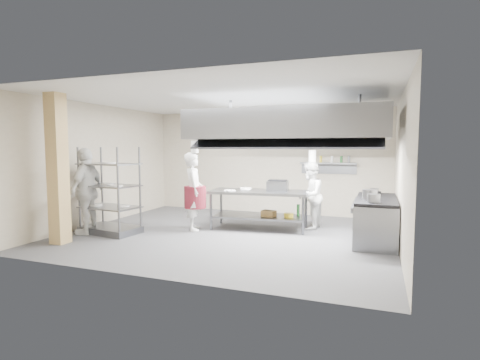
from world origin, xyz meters
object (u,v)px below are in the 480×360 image
(cooking_range, at_px, (376,221))
(griddle, at_px, (278,186))
(island, at_px, (259,210))
(chef_line, at_px, (310,195))
(pass_rack, at_px, (110,190))
(stockpot, at_px, (370,194))
(chef_head, at_px, (194,192))
(chef_plating, at_px, (87,191))

(cooking_range, relative_size, griddle, 4.19)
(island, relative_size, chef_line, 1.44)
(pass_rack, distance_m, stockpot, 5.60)
(island, relative_size, cooking_range, 1.15)
(chef_head, bearing_deg, pass_rack, 91.15)
(pass_rack, distance_m, cooking_range, 5.81)
(chef_line, distance_m, chef_plating, 5.10)
(cooking_range, xyz_separation_m, chef_line, (-1.48, 0.69, 0.38))
(island, distance_m, stockpot, 2.62)
(cooking_range, bearing_deg, chef_head, -174.67)
(griddle, bearing_deg, cooking_range, -16.97)
(cooking_range, height_order, griddle, griddle)
(cooking_range, height_order, chef_head, chef_head)
(island, bearing_deg, cooking_range, -12.26)
(pass_rack, bearing_deg, griddle, 34.12)
(stockpot, bearing_deg, island, 166.63)
(pass_rack, bearing_deg, cooking_range, 20.22)
(cooking_range, distance_m, chef_head, 4.05)
(island, relative_size, pass_rack, 1.19)
(chef_head, xyz_separation_m, chef_line, (2.53, 1.06, -0.11))
(chef_line, distance_m, griddle, 0.80)
(island, distance_m, griddle, 0.72)
(chef_plating, bearing_deg, griddle, 107.79)
(cooking_range, height_order, chef_plating, chef_plating)
(chef_line, relative_size, griddle, 3.34)
(chef_head, height_order, griddle, chef_head)
(chef_line, bearing_deg, chef_head, -62.21)
(island, relative_size, griddle, 4.82)
(island, bearing_deg, chef_line, 13.28)
(chef_head, xyz_separation_m, griddle, (1.80, 0.81, 0.12))
(chef_plating, bearing_deg, chef_line, 106.64)
(pass_rack, distance_m, chef_line, 4.61)
(pass_rack, bearing_deg, chef_line, 32.82)
(pass_rack, xyz_separation_m, chef_plating, (-0.44, -0.21, -0.01))
(pass_rack, distance_m, chef_plating, 0.49)
(cooking_range, height_order, chef_line, chef_line)
(stockpot, bearing_deg, cooking_range, 66.25)
(island, xyz_separation_m, griddle, (0.41, 0.14, 0.57))
(griddle, height_order, stockpot, griddle)
(chef_head, relative_size, chef_plating, 0.94)
(chef_line, bearing_deg, pass_rack, -59.42)
(chef_line, bearing_deg, griddle, -65.93)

